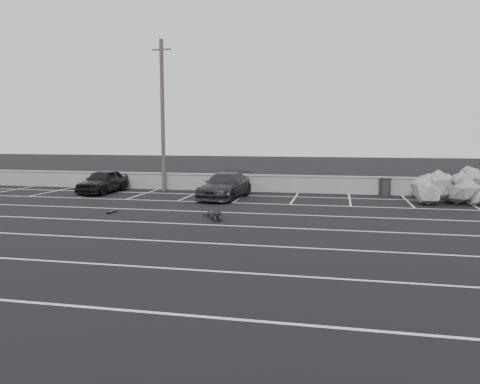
% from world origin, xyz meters
% --- Properties ---
extents(ground, '(120.00, 120.00, 0.00)m').
position_xyz_m(ground, '(0.00, 0.00, 0.00)').
color(ground, black).
rests_on(ground, ground).
extents(seawall, '(50.00, 0.45, 1.06)m').
position_xyz_m(seawall, '(0.00, 14.00, 0.55)').
color(seawall, gray).
rests_on(seawall, ground).
extents(stall_lines, '(36.00, 20.05, 0.01)m').
position_xyz_m(stall_lines, '(-0.08, 4.41, 0.00)').
color(stall_lines, silver).
rests_on(stall_lines, ground).
extents(car_left, '(1.77, 4.19, 1.41)m').
position_xyz_m(car_left, '(-7.59, 11.44, 0.71)').
color(car_left, black).
rests_on(car_left, ground).
extents(car_right, '(2.50, 5.05, 1.41)m').
position_xyz_m(car_right, '(0.22, 10.60, 0.71)').
color(car_right, black).
rests_on(car_right, ground).
extents(utility_pole, '(1.24, 0.25, 9.27)m').
position_xyz_m(utility_pole, '(-4.37, 13.20, 4.69)').
color(utility_pole, '#4C4238').
rests_on(utility_pole, ground).
extents(trash_bin, '(0.89, 0.89, 1.04)m').
position_xyz_m(trash_bin, '(9.04, 13.60, 0.53)').
color(trash_bin, '#262628').
rests_on(trash_bin, ground).
extents(riprap_pile, '(4.73, 4.58, 1.54)m').
position_xyz_m(riprap_pile, '(11.79, 11.35, 0.56)').
color(riprap_pile, '#A19E97').
rests_on(riprap_pile, ground).
extents(person, '(2.45, 2.76, 0.43)m').
position_xyz_m(person, '(1.19, 4.58, 0.21)').
color(person, black).
rests_on(person, ground).
extents(skateboard, '(0.21, 0.71, 0.09)m').
position_xyz_m(skateboard, '(-3.67, 4.84, 0.07)').
color(skateboard, black).
rests_on(skateboard, ground).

